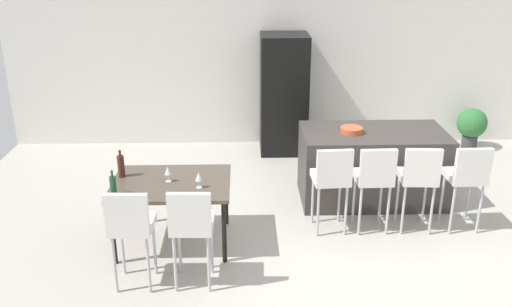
{
  "coord_description": "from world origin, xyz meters",
  "views": [
    {
      "loc": [
        -1.31,
        -5.67,
        3.21
      ],
      "look_at": [
        -1.15,
        0.36,
        0.85
      ],
      "focal_mm": 39.22,
      "sensor_mm": 36.0,
      "label": 1
    }
  ],
  "objects_px": {
    "dining_chair_near": "(130,223)",
    "wine_bottle_near": "(121,166)",
    "bar_chair_left": "(332,176)",
    "fruit_bowl": "(352,130)",
    "kitchen_island": "(372,166)",
    "wine_bottle_far": "(113,185)",
    "dining_chair_far": "(191,222)",
    "wine_glass_middle": "(199,177)",
    "wine_glass_left": "(168,171)",
    "bar_chair_right": "(419,175)",
    "dining_table": "(171,187)",
    "bar_chair_far": "(467,175)",
    "potted_plant": "(472,125)",
    "refrigerator": "(284,94)",
    "bar_chair_middle": "(375,176)"
  },
  "relations": [
    {
      "from": "dining_chair_near",
      "to": "wine_bottle_near",
      "type": "relative_size",
      "value": 3.39
    },
    {
      "from": "bar_chair_left",
      "to": "fruit_bowl",
      "type": "distance_m",
      "value": 0.93
    },
    {
      "from": "kitchen_island",
      "to": "wine_bottle_far",
      "type": "height_order",
      "value": "wine_bottle_far"
    },
    {
      "from": "dining_chair_far",
      "to": "wine_glass_middle",
      "type": "distance_m",
      "value": 0.7
    },
    {
      "from": "wine_glass_left",
      "to": "wine_glass_middle",
      "type": "height_order",
      "value": "same"
    },
    {
      "from": "wine_bottle_far",
      "to": "bar_chair_right",
      "type": "bearing_deg",
      "value": 8.73
    },
    {
      "from": "dining_table",
      "to": "wine_glass_middle",
      "type": "relative_size",
      "value": 7.27
    },
    {
      "from": "bar_chair_right",
      "to": "dining_chair_far",
      "type": "bearing_deg",
      "value": -157.16
    },
    {
      "from": "dining_table",
      "to": "bar_chair_right",
      "type": "bearing_deg",
      "value": 4.19
    },
    {
      "from": "bar_chair_far",
      "to": "potted_plant",
      "type": "height_order",
      "value": "bar_chair_far"
    },
    {
      "from": "kitchen_island",
      "to": "wine_bottle_near",
      "type": "bearing_deg",
      "value": -163.25
    },
    {
      "from": "bar_chair_left",
      "to": "bar_chair_right",
      "type": "distance_m",
      "value": 0.98
    },
    {
      "from": "bar_chair_left",
      "to": "refrigerator",
      "type": "height_order",
      "value": "refrigerator"
    },
    {
      "from": "bar_chair_right",
      "to": "bar_chair_far",
      "type": "distance_m",
      "value": 0.55
    },
    {
      "from": "bar_chair_middle",
      "to": "wine_glass_left",
      "type": "distance_m",
      "value": 2.29
    },
    {
      "from": "wine_glass_middle",
      "to": "dining_chair_near",
      "type": "bearing_deg",
      "value": -131.23
    },
    {
      "from": "bar_chair_far",
      "to": "dining_table",
      "type": "xyz_separation_m",
      "value": [
        -3.3,
        -0.2,
        -0.03
      ]
    },
    {
      "from": "dining_chair_far",
      "to": "wine_bottle_far",
      "type": "distance_m",
      "value": 1.0
    },
    {
      "from": "fruit_bowl",
      "to": "wine_bottle_far",
      "type": "bearing_deg",
      "value": -153.6
    },
    {
      "from": "bar_chair_left",
      "to": "bar_chair_middle",
      "type": "relative_size",
      "value": 1.0
    },
    {
      "from": "bar_chair_middle",
      "to": "wine_glass_left",
      "type": "relative_size",
      "value": 6.03
    },
    {
      "from": "dining_chair_near",
      "to": "potted_plant",
      "type": "bearing_deg",
      "value": 37.93
    },
    {
      "from": "wine_glass_middle",
      "to": "fruit_bowl",
      "type": "bearing_deg",
      "value": 32.99
    },
    {
      "from": "bar_chair_middle",
      "to": "refrigerator",
      "type": "relative_size",
      "value": 0.57
    },
    {
      "from": "wine_glass_middle",
      "to": "wine_bottle_far",
      "type": "bearing_deg",
      "value": -170.22
    },
    {
      "from": "kitchen_island",
      "to": "wine_glass_middle",
      "type": "bearing_deg",
      "value": -150.17
    },
    {
      "from": "wine_glass_left",
      "to": "potted_plant",
      "type": "height_order",
      "value": "wine_glass_left"
    },
    {
      "from": "bar_chair_far",
      "to": "potted_plant",
      "type": "xyz_separation_m",
      "value": [
        1.12,
        2.63,
        -0.3
      ]
    },
    {
      "from": "dining_chair_near",
      "to": "refrigerator",
      "type": "xyz_separation_m",
      "value": [
        1.71,
        3.68,
        0.22
      ]
    },
    {
      "from": "kitchen_island",
      "to": "wine_bottle_near",
      "type": "height_order",
      "value": "wine_bottle_near"
    },
    {
      "from": "bar_chair_left",
      "to": "wine_bottle_near",
      "type": "xyz_separation_m",
      "value": [
        -2.32,
        -0.04,
        0.17
      ]
    },
    {
      "from": "wine_glass_middle",
      "to": "refrigerator",
      "type": "distance_m",
      "value": 3.2
    },
    {
      "from": "bar_chair_middle",
      "to": "bar_chair_right",
      "type": "relative_size",
      "value": 1.0
    },
    {
      "from": "bar_chair_left",
      "to": "dining_chair_far",
      "type": "xyz_separation_m",
      "value": [
        -1.49,
        -1.04,
        0.0
      ]
    },
    {
      "from": "dining_chair_near",
      "to": "refrigerator",
      "type": "distance_m",
      "value": 4.06
    },
    {
      "from": "dining_chair_far",
      "to": "wine_bottle_near",
      "type": "bearing_deg",
      "value": 130.03
    },
    {
      "from": "wine_bottle_far",
      "to": "wine_glass_left",
      "type": "relative_size",
      "value": 1.55
    },
    {
      "from": "dining_table",
      "to": "potted_plant",
      "type": "xyz_separation_m",
      "value": [
        4.42,
        2.83,
        -0.28
      ]
    },
    {
      "from": "wine_bottle_near",
      "to": "dining_chair_near",
      "type": "bearing_deg",
      "value": -74.93
    },
    {
      "from": "dining_chair_near",
      "to": "wine_glass_middle",
      "type": "height_order",
      "value": "dining_chair_near"
    },
    {
      "from": "wine_bottle_far",
      "to": "kitchen_island",
      "type": "bearing_deg",
      "value": 24.6
    },
    {
      "from": "wine_bottle_far",
      "to": "wine_glass_left",
      "type": "bearing_deg",
      "value": 31.26
    },
    {
      "from": "bar_chair_right",
      "to": "dining_chair_near",
      "type": "distance_m",
      "value": 3.21
    },
    {
      "from": "dining_chair_far",
      "to": "wine_glass_left",
      "type": "relative_size",
      "value": 6.03
    },
    {
      "from": "wine_bottle_near",
      "to": "fruit_bowl",
      "type": "bearing_deg",
      "value": 17.85
    },
    {
      "from": "wine_bottle_near",
      "to": "dining_table",
      "type": "bearing_deg",
      "value": -15.98
    },
    {
      "from": "bar_chair_middle",
      "to": "dining_chair_far",
      "type": "bearing_deg",
      "value": -152.13
    },
    {
      "from": "kitchen_island",
      "to": "bar_chair_middle",
      "type": "height_order",
      "value": "bar_chair_middle"
    },
    {
      "from": "wine_glass_left",
      "to": "dining_table",
      "type": "bearing_deg",
      "value": -17.98
    },
    {
      "from": "wine_glass_middle",
      "to": "wine_bottle_near",
      "type": "bearing_deg",
      "value": 159.95
    }
  ]
}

